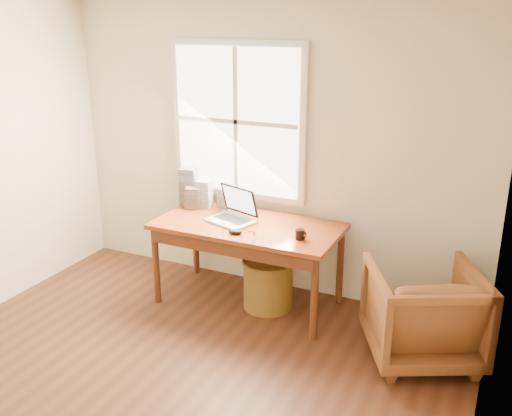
{
  "coord_description": "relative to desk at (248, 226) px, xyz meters",
  "views": [
    {
      "loc": [
        2.01,
        -2.34,
        2.47
      ],
      "look_at": [
        0.15,
        1.65,
        0.96
      ],
      "focal_mm": 40.0,
      "sensor_mm": 36.0,
      "label": 1
    }
  ],
  "objects": [
    {
      "name": "cd_stack_d",
      "position": [
        -0.37,
        0.32,
        0.11
      ],
      "size": [
        0.18,
        0.17,
        0.18
      ],
      "primitive_type": "cube",
      "rotation": [
        0.0,
        0.0,
        -0.39
      ],
      "color": "#B0B6BB",
      "rests_on": "desk"
    },
    {
      "name": "coffee_mug",
      "position": [
        0.53,
        -0.14,
        0.06
      ],
      "size": [
        0.08,
        0.08,
        0.08
      ],
      "primitive_type": "cylinder",
      "rotation": [
        0.0,
        0.0,
        -0.06
      ],
      "color": "black",
      "rests_on": "desk"
    },
    {
      "name": "laptop",
      "position": [
        -0.16,
        -0.03,
        0.17
      ],
      "size": [
        0.53,
        0.54,
        0.31
      ],
      "primitive_type": null,
      "rotation": [
        0.0,
        0.0,
        -0.32
      ],
      "color": "silver",
      "rests_on": "desk"
    },
    {
      "name": "room_shell",
      "position": [
        -0.02,
        -1.64,
        0.59
      ],
      "size": [
        4.04,
        4.54,
        2.64
      ],
      "color": "#4E2A1A",
      "rests_on": "ground"
    },
    {
      "name": "desk",
      "position": [
        0.0,
        0.0,
        0.0
      ],
      "size": [
        1.6,
        0.8,
        0.04
      ],
      "primitive_type": "cube",
      "color": "brown",
      "rests_on": "room_shell"
    },
    {
      "name": "cd_stack_a",
      "position": [
        -0.56,
        0.23,
        0.15
      ],
      "size": [
        0.14,
        0.13,
        0.26
      ],
      "primitive_type": "cube",
      "rotation": [
        0.0,
        0.0,
        0.14
      ],
      "color": "silver",
      "rests_on": "desk"
    },
    {
      "name": "cd_stack_c",
      "position": [
        -0.75,
        0.27,
        0.19
      ],
      "size": [
        0.18,
        0.17,
        0.35
      ],
      "primitive_type": "cube",
      "rotation": [
        0.0,
        0.0,
        0.27
      ],
      "color": "#9596A2",
      "rests_on": "desk"
    },
    {
      "name": "wicker_stool",
      "position": [
        0.2,
        0.0,
        -0.51
      ],
      "size": [
        0.56,
        0.56,
        0.43
      ],
      "primitive_type": "cylinder",
      "rotation": [
        0.0,
        0.0,
        0.38
      ],
      "color": "brown",
      "rests_on": "room_shell"
    },
    {
      "name": "mouse",
      "position": [
        0.01,
        -0.26,
        0.04
      ],
      "size": [
        0.13,
        0.1,
        0.04
      ],
      "primitive_type": "ellipsoid",
      "rotation": [
        0.0,
        0.0,
        0.32
      ],
      "color": "black",
      "rests_on": "desk"
    },
    {
      "name": "cd_stack_b",
      "position": [
        -0.65,
        0.17,
        0.12
      ],
      "size": [
        0.16,
        0.15,
        0.2
      ],
      "primitive_type": "cube",
      "rotation": [
        0.0,
        0.0,
        0.36
      ],
      "color": "#29282E",
      "rests_on": "desk"
    },
    {
      "name": "armchair",
      "position": [
        1.55,
        -0.22,
        -0.37
      ],
      "size": [
        1.05,
        1.06,
        0.73
      ],
      "primitive_type": "imported",
      "rotation": [
        0.0,
        0.0,
        3.6
      ],
      "color": "brown",
      "rests_on": "room_shell"
    }
  ]
}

